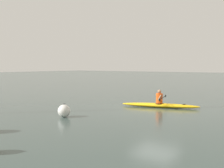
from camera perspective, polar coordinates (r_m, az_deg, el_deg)
ground_plane at (r=16.77m, az=8.31°, el=-4.80°), size 160.00×160.00×0.00m
kayak at (r=17.54m, az=9.11°, el=-4.02°), size 4.50×1.93×0.25m
kayaker at (r=17.49m, az=9.06°, el=-2.57°), size 0.77×2.34×0.78m
mooring_buoy_channel_marker at (r=14.32m, az=-9.12°, el=-5.06°), size 0.59×0.59×0.64m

